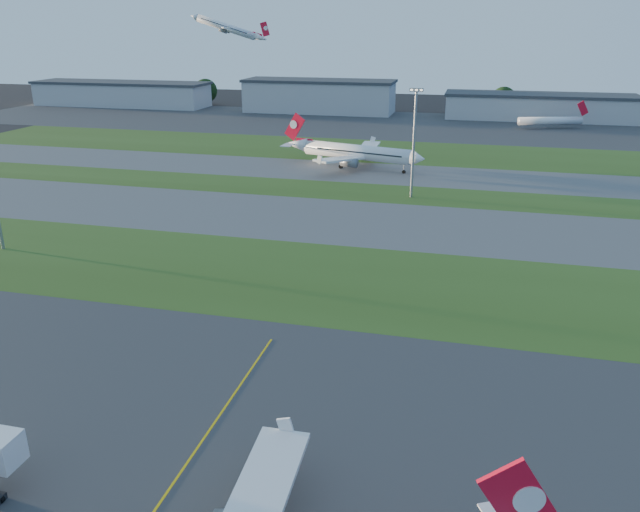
% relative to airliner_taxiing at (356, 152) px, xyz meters
% --- Properties ---
extents(ground, '(700.00, 700.00, 0.00)m').
position_rel_airliner_taxiing_xyz_m(ground, '(4.24, -137.24, -4.58)').
color(ground, black).
rests_on(ground, ground).
extents(apron_near, '(300.00, 70.00, 0.01)m').
position_rel_airliner_taxiing_xyz_m(apron_near, '(4.24, -137.24, -4.58)').
color(apron_near, '#333335').
rests_on(apron_near, ground).
extents(grass_strip_a, '(300.00, 34.00, 0.01)m').
position_rel_airliner_taxiing_xyz_m(grass_strip_a, '(4.24, -85.24, -4.58)').
color(grass_strip_a, '#334C19').
rests_on(grass_strip_a, ground).
extents(taxiway_a, '(300.00, 32.00, 0.01)m').
position_rel_airliner_taxiing_xyz_m(taxiway_a, '(4.24, -52.24, -4.58)').
color(taxiway_a, '#515154').
rests_on(taxiway_a, ground).
extents(grass_strip_b, '(300.00, 18.00, 0.01)m').
position_rel_airliner_taxiing_xyz_m(grass_strip_b, '(4.24, -27.24, -4.58)').
color(grass_strip_b, '#334C19').
rests_on(grass_strip_b, ground).
extents(taxiway_b, '(300.00, 26.00, 0.01)m').
position_rel_airliner_taxiing_xyz_m(taxiway_b, '(4.24, -5.24, -4.58)').
color(taxiway_b, '#515154').
rests_on(taxiway_b, ground).
extents(grass_strip_c, '(300.00, 40.00, 0.01)m').
position_rel_airliner_taxiing_xyz_m(grass_strip_c, '(4.24, 27.76, -4.58)').
color(grass_strip_c, '#334C19').
rests_on(grass_strip_c, ground).
extents(apron_far, '(400.00, 80.00, 0.01)m').
position_rel_airliner_taxiing_xyz_m(apron_far, '(4.24, 87.76, -4.58)').
color(apron_far, '#333335').
rests_on(apron_far, ground).
extents(yellow_line, '(0.25, 60.00, 0.02)m').
position_rel_airliner_taxiing_xyz_m(yellow_line, '(9.24, -137.24, -4.58)').
color(yellow_line, gold).
rests_on(yellow_line, ground).
extents(airliner_taxiing, '(40.93, 34.36, 13.06)m').
position_rel_airliner_taxiing_xyz_m(airliner_taxiing, '(0.00, 0.00, 0.00)').
color(airliner_taxiing, white).
rests_on(airliner_taxiing, ground).
extents(airliner_departing, '(30.97, 26.01, 9.88)m').
position_rel_airliner_taxiing_xyz_m(airliner_departing, '(-75.46, 91.74, 33.71)').
color(airliner_departing, white).
extents(mini_jet_near, '(27.60, 11.49, 9.48)m').
position_rel_airliner_taxiing_xyz_m(mini_jet_near, '(61.86, 91.13, -1.30)').
color(mini_jet_near, white).
rests_on(mini_jet_near, ground).
extents(light_mast_centre, '(3.20, 0.70, 25.80)m').
position_rel_airliner_taxiing_xyz_m(light_mast_centre, '(19.24, -29.24, 10.23)').
color(light_mast_centre, gray).
rests_on(light_mast_centre, ground).
extents(hangar_far_west, '(91.80, 23.00, 12.20)m').
position_rel_airliner_taxiing_xyz_m(hangar_far_west, '(-145.76, 117.76, 1.55)').
color(hangar_far_west, '#93959B').
rests_on(hangar_far_west, ground).
extents(hangar_west, '(71.40, 23.00, 15.20)m').
position_rel_airliner_taxiing_xyz_m(hangar_west, '(-40.76, 117.76, 3.05)').
color(hangar_west, '#93959B').
rests_on(hangar_west, ground).
extents(hangar_east, '(81.60, 23.00, 11.20)m').
position_rel_airliner_taxiing_xyz_m(hangar_east, '(59.24, 117.76, 1.05)').
color(hangar_east, '#93959B').
rests_on(hangar_east, ground).
extents(tree_far_west, '(11.00, 11.00, 12.00)m').
position_rel_airliner_taxiing_xyz_m(tree_far_west, '(-185.76, 130.76, 1.90)').
color(tree_far_west, black).
rests_on(tree_far_west, ground).
extents(tree_west, '(12.10, 12.10, 13.20)m').
position_rel_airliner_taxiing_xyz_m(tree_west, '(-105.76, 132.76, 2.55)').
color(tree_west, black).
rests_on(tree_west, ground).
extents(tree_mid_west, '(9.90, 9.90, 10.80)m').
position_rel_airliner_taxiing_xyz_m(tree_mid_west, '(-15.76, 128.76, 1.25)').
color(tree_mid_west, black).
rests_on(tree_mid_west, ground).
extents(tree_mid_east, '(11.55, 11.55, 12.60)m').
position_rel_airliner_taxiing_xyz_m(tree_mid_east, '(44.24, 131.76, 2.23)').
color(tree_mid_east, black).
rests_on(tree_mid_east, ground).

